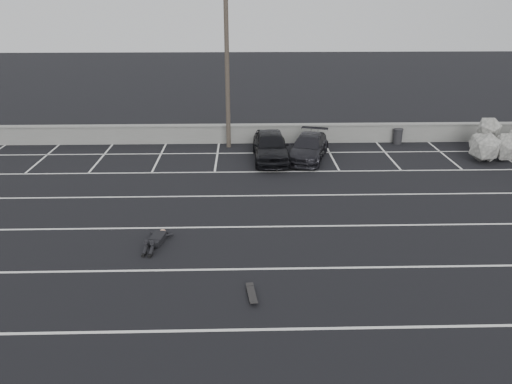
{
  "coord_description": "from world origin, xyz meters",
  "views": [
    {
      "loc": [
        -0.61,
        -13.48,
        8.02
      ],
      "look_at": [
        -0.15,
        3.94,
        1.0
      ],
      "focal_mm": 35.0,
      "sensor_mm": 36.0,
      "label": 1
    }
  ],
  "objects_px": {
    "trash_bin": "(398,136)",
    "utility_pole": "(227,63)",
    "car_right": "(308,147)",
    "skateboard": "(252,294)",
    "person": "(158,235)",
    "car_left": "(271,146)"
  },
  "relations": [
    {
      "from": "trash_bin",
      "to": "utility_pole",
      "type": "bearing_deg",
      "value": -177.6
    },
    {
      "from": "car_right",
      "to": "trash_bin",
      "type": "xyz_separation_m",
      "value": [
        5.41,
        2.61,
        -0.17
      ]
    },
    {
      "from": "trash_bin",
      "to": "skateboard",
      "type": "relative_size",
      "value": 0.98
    },
    {
      "from": "car_right",
      "to": "person",
      "type": "xyz_separation_m",
      "value": [
        -6.3,
        -9.02,
        -0.38
      ]
    },
    {
      "from": "car_left",
      "to": "skateboard",
      "type": "distance_m",
      "value": 12.42
    },
    {
      "from": "trash_bin",
      "to": "person",
      "type": "height_order",
      "value": "trash_bin"
    },
    {
      "from": "car_left",
      "to": "person",
      "type": "height_order",
      "value": "car_left"
    },
    {
      "from": "person",
      "to": "skateboard",
      "type": "distance_m",
      "value": 4.7
    },
    {
      "from": "skateboard",
      "to": "car_left",
      "type": "bearing_deg",
      "value": 78.04
    },
    {
      "from": "trash_bin",
      "to": "car_left",
      "type": "bearing_deg",
      "value": -159.45
    },
    {
      "from": "person",
      "to": "car_left",
      "type": "bearing_deg",
      "value": 74.42
    },
    {
      "from": "car_left",
      "to": "person",
      "type": "distance_m",
      "value": 9.91
    },
    {
      "from": "person",
      "to": "car_right",
      "type": "bearing_deg",
      "value": 65.66
    },
    {
      "from": "trash_bin",
      "to": "skateboard",
      "type": "height_order",
      "value": "trash_bin"
    },
    {
      "from": "car_left",
      "to": "trash_bin",
      "type": "height_order",
      "value": "car_left"
    },
    {
      "from": "utility_pole",
      "to": "skateboard",
      "type": "xyz_separation_m",
      "value": [
        1.01,
        -14.7,
        -4.49
      ]
    },
    {
      "from": "car_left",
      "to": "skateboard",
      "type": "relative_size",
      "value": 4.95
    },
    {
      "from": "car_left",
      "to": "person",
      "type": "relative_size",
      "value": 1.8
    },
    {
      "from": "skateboard",
      "to": "utility_pole",
      "type": "bearing_deg",
      "value": 87.49
    },
    {
      "from": "trash_bin",
      "to": "skateboard",
      "type": "distance_m",
      "value": 17.35
    },
    {
      "from": "car_right",
      "to": "skateboard",
      "type": "xyz_separation_m",
      "value": [
        -3.13,
        -12.49,
        -0.53
      ]
    },
    {
      "from": "utility_pole",
      "to": "car_left",
      "type": "bearing_deg",
      "value": -46.92
    }
  ]
}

